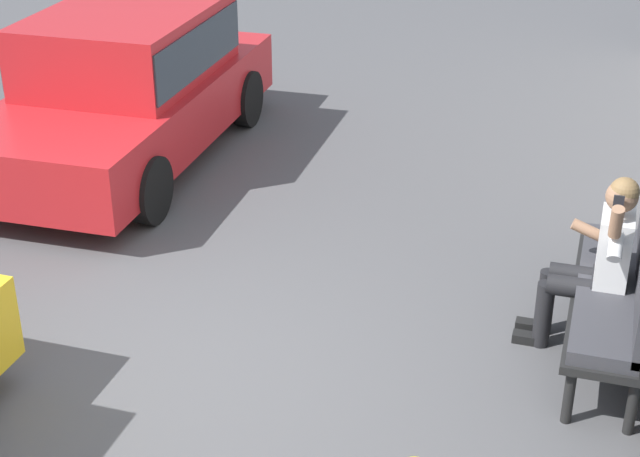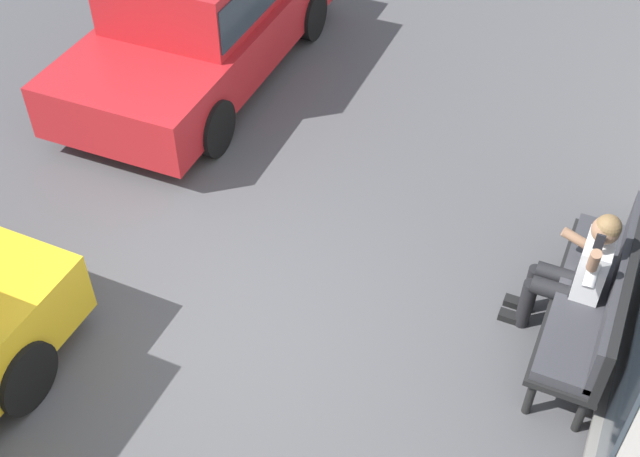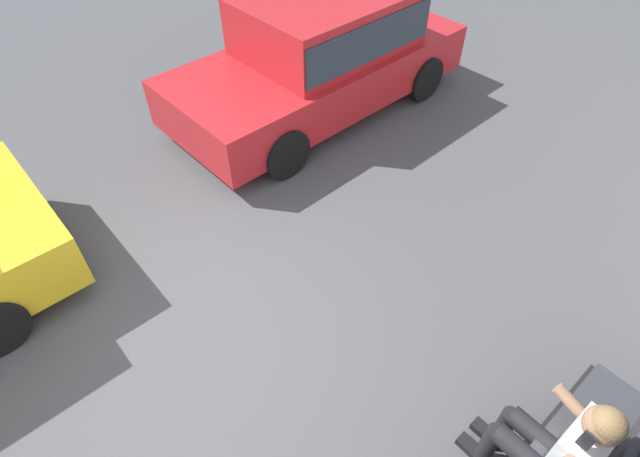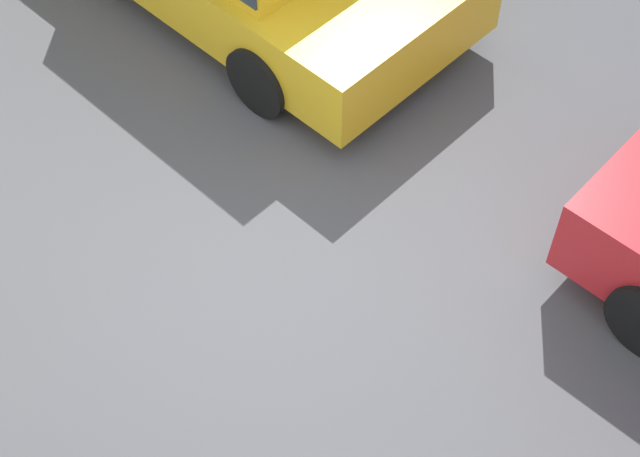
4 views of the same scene
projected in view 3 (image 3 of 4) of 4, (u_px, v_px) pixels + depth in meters
name	position (u px, v px, depth m)	size (l,w,h in m)	color
ground_plane	(190.00, 340.00, 4.50)	(60.00, 60.00, 0.00)	#4C4C4F
person_on_phone	(556.00, 446.00, 3.15)	(0.73, 0.74, 1.35)	black
parked_car_near	(322.00, 51.00, 6.63)	(4.23, 1.95, 1.55)	red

